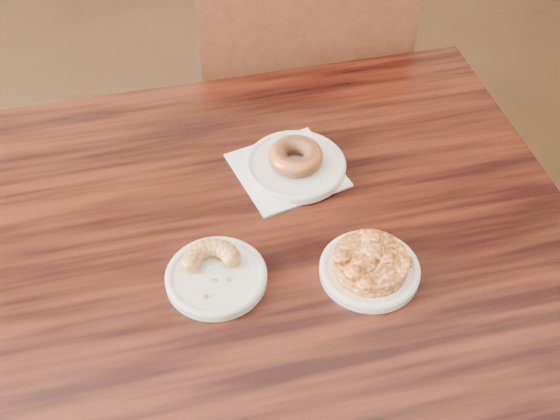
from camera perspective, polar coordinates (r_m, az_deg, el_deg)
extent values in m
cube|color=black|center=(1.38, 0.60, -13.80)|extent=(1.00, 1.00, 0.75)
cube|color=white|center=(1.20, 0.60, 3.25)|extent=(0.21, 0.21, 0.00)
cylinder|color=white|center=(1.19, 1.25, 3.59)|extent=(0.17, 0.17, 0.01)
cylinder|color=silver|center=(1.04, -5.20, -5.48)|extent=(0.15, 0.15, 0.01)
cylinder|color=white|center=(1.05, 7.28, -4.89)|extent=(0.15, 0.15, 0.01)
torus|color=maroon|center=(1.18, 1.27, 4.38)|extent=(0.09, 0.09, 0.03)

